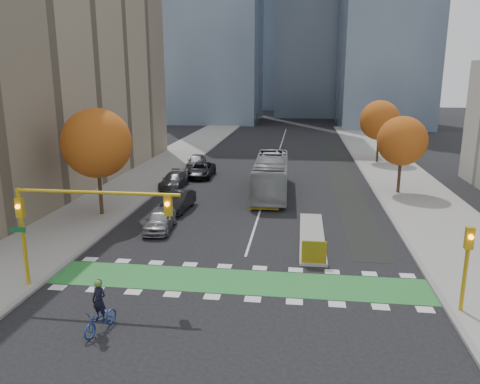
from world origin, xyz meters
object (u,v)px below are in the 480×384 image
(tree_west, at_px, (97,143))
(traffic_signal_east, at_px, (467,257))
(tree_east_far, at_px, (380,120))
(parked_car_e, at_px, (196,161))
(parked_car_d, at_px, (201,170))
(parked_car_b, at_px, (178,201))
(bus, at_px, (271,175))
(cyclist, at_px, (100,315))
(traffic_signal_west, at_px, (70,213))
(tree_east_near, at_px, (402,141))
(parked_car_c, at_px, (174,180))
(parked_car_a, at_px, (160,220))
(hazard_board, at_px, (314,252))

(tree_west, bearing_deg, traffic_signal_east, -29.07)
(tree_east_far, distance_m, parked_car_e, 22.78)
(parked_car_d, height_order, parked_car_e, parked_car_e)
(parked_car_b, height_order, parked_car_d, parked_car_b)
(tree_east_far, height_order, bus, tree_east_far)
(tree_west, height_order, cyclist, tree_west)
(cyclist, bearing_deg, traffic_signal_west, 144.52)
(cyclist, bearing_deg, tree_east_far, 83.20)
(tree_east_near, distance_m, parked_car_e, 23.58)
(tree_east_far, bearing_deg, traffic_signal_east, -92.97)
(traffic_signal_west, height_order, parked_car_b, traffic_signal_west)
(parked_car_c, bearing_deg, bus, -6.23)
(bus, bearing_deg, tree_west, -146.79)
(tree_east_near, relative_size, parked_car_a, 1.61)
(tree_west, height_order, parked_car_c, tree_west)
(parked_car_d, bearing_deg, tree_east_far, 28.04)
(tree_west, height_order, traffic_signal_east, tree_west)
(traffic_signal_east, height_order, parked_car_e, traffic_signal_east)
(tree_west, relative_size, tree_east_far, 1.08)
(parked_car_a, height_order, parked_car_b, parked_car_b)
(hazard_board, bearing_deg, bus, 102.06)
(parked_car_a, bearing_deg, parked_car_c, 96.44)
(tree_west, distance_m, traffic_signal_east, 25.90)
(tree_west, distance_m, parked_car_c, 11.46)
(parked_car_a, bearing_deg, tree_east_near, 30.15)
(traffic_signal_west, height_order, parked_car_e, traffic_signal_west)
(traffic_signal_east, distance_m, parked_car_d, 32.80)
(traffic_signal_west, relative_size, parked_car_b, 1.82)
(hazard_board, relative_size, parked_car_e, 0.30)
(bus, height_order, parked_car_a, bus)
(parked_car_a, distance_m, parked_car_c, 13.01)
(tree_east_far, bearing_deg, hazard_board, -104.12)
(tree_west, height_order, parked_car_e, tree_west)
(traffic_signal_east, xyz_separation_m, parked_car_c, (-19.50, 22.42, -2.02))
(bus, bearing_deg, hazard_board, -79.54)
(hazard_board, bearing_deg, traffic_signal_east, -35.92)
(traffic_signal_east, bearing_deg, tree_west, 150.93)
(tree_east_near, distance_m, traffic_signal_west, 30.08)
(tree_west, bearing_deg, parked_car_b, 21.35)
(hazard_board, height_order, traffic_signal_west, traffic_signal_west)
(tree_east_near, xyz_separation_m, traffic_signal_west, (-19.93, -22.51, -0.83))
(parked_car_c, height_order, parked_car_d, parked_car_d)
(cyclist, distance_m, parked_car_e, 36.26)
(traffic_signal_east, distance_m, parked_car_a, 19.66)
(traffic_signal_east, bearing_deg, parked_car_d, 123.12)
(parked_car_c, bearing_deg, parked_car_e, 91.20)
(tree_west, height_order, tree_east_far, tree_west)
(hazard_board, xyz_separation_m, bus, (-3.52, 16.48, 0.93))
(cyclist, relative_size, parked_car_b, 0.50)
(tree_east_near, distance_m, tree_east_far, 16.01)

